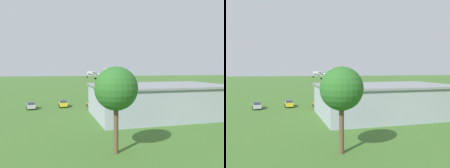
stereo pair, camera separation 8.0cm
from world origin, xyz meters
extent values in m
plane|color=#3D6628|center=(0.00, 0.00, 0.00)|extent=(400.00, 400.00, 0.00)
cube|color=#99A3AD|center=(-1.10, 35.61, 2.85)|extent=(25.85, 17.37, 5.70)
cube|color=gray|center=(-1.10, 35.61, 5.87)|extent=(26.48, 18.00, 0.35)
cube|color=#384251|center=(-0.65, 27.58, 2.34)|extent=(8.74, 0.65, 4.67)
cylinder|color=silver|center=(5.87, -1.13, 7.04)|extent=(7.19, 2.49, 2.41)
cone|color=black|center=(9.59, -0.39, 6.33)|extent=(0.97, 0.94, 0.91)
cube|color=silver|center=(6.65, -0.97, 6.72)|extent=(2.96, 8.79, 0.36)
cube|color=silver|center=(7.29, -0.85, 7.93)|extent=(2.96, 8.79, 0.36)
cube|color=silver|center=(2.96, -1.70, 8.68)|extent=(1.32, 0.35, 1.48)
cube|color=silver|center=(2.77, -1.74, 7.64)|extent=(1.39, 2.73, 0.24)
cylinder|color=black|center=(6.49, -1.97, 5.62)|extent=(0.66, 0.26, 0.64)
cylinder|color=black|center=(6.12, -0.11, 5.62)|extent=(0.66, 0.26, 0.64)
cylinder|color=#332D28|center=(7.51, -3.64, 7.33)|extent=(0.33, 0.14, 1.31)
cylinder|color=#332D28|center=(6.43, 1.82, 7.33)|extent=(0.33, 0.14, 1.31)
cube|color=white|center=(-12.46, 23.94, 0.68)|extent=(1.91, 4.03, 0.71)
cube|color=#2D3842|center=(-12.46, 23.94, 1.29)|extent=(1.63, 2.28, 0.52)
cylinder|color=black|center=(-13.27, 25.32, 0.32)|extent=(0.25, 0.65, 0.64)
cylinder|color=black|center=(-11.53, 25.25, 0.32)|extent=(0.25, 0.65, 0.64)
cylinder|color=black|center=(-13.39, 22.63, 0.32)|extent=(0.25, 0.65, 0.64)
cylinder|color=black|center=(-11.64, 22.56, 0.32)|extent=(0.25, 0.65, 0.64)
cube|color=orange|center=(10.56, 24.01, 0.65)|extent=(2.14, 4.58, 0.65)
cube|color=#2D3842|center=(10.56, 24.01, 1.28)|extent=(1.76, 2.61, 0.61)
cylinder|color=black|center=(9.55, 25.44, 0.32)|extent=(0.27, 0.66, 0.64)
cylinder|color=black|center=(11.32, 25.59, 0.32)|extent=(0.27, 0.66, 0.64)
cylinder|color=black|center=(9.80, 22.42, 0.32)|extent=(0.27, 0.66, 0.64)
cylinder|color=black|center=(11.57, 22.57, 0.32)|extent=(0.27, 0.66, 0.64)
cube|color=gold|center=(17.25, 22.04, 0.71)|extent=(2.07, 4.05, 0.78)
cube|color=#2D3842|center=(17.25, 22.04, 1.37)|extent=(1.71, 2.32, 0.54)
cylinder|color=black|center=(16.28, 23.29, 0.32)|extent=(0.28, 0.66, 0.64)
cylinder|color=black|center=(17.99, 23.45, 0.32)|extent=(0.28, 0.66, 0.64)
cylinder|color=black|center=(16.52, 20.64, 0.32)|extent=(0.28, 0.66, 0.64)
cylinder|color=black|center=(18.23, 20.80, 0.32)|extent=(0.28, 0.66, 0.64)
cube|color=#B7B7BC|center=(24.34, 23.41, 0.68)|extent=(2.44, 4.24, 0.72)
cube|color=#2D3842|center=(24.34, 23.41, 1.31)|extent=(1.91, 2.48, 0.53)
cylinder|color=black|center=(23.24, 24.58, 0.32)|extent=(0.34, 0.67, 0.64)
cylinder|color=black|center=(24.92, 24.91, 0.32)|extent=(0.34, 0.67, 0.64)
cylinder|color=black|center=(23.75, 21.92, 0.32)|extent=(0.34, 0.67, 0.64)
cylinder|color=black|center=(25.44, 22.25, 0.32)|extent=(0.34, 0.67, 0.64)
cylinder|color=beige|center=(6.84, 17.10, 0.40)|extent=(0.45, 0.45, 0.80)
cylinder|color=#72338C|center=(6.84, 17.10, 1.09)|extent=(0.54, 0.54, 0.57)
sphere|color=#9E704C|center=(6.84, 17.10, 1.48)|extent=(0.22, 0.22, 0.22)
cylinder|color=beige|center=(7.84, 19.89, 0.41)|extent=(0.45, 0.45, 0.82)
cylinder|color=beige|center=(7.84, 19.89, 1.11)|extent=(0.53, 0.53, 0.58)
sphere|color=beige|center=(7.84, 19.89, 1.52)|extent=(0.22, 0.22, 0.22)
cylinder|color=beige|center=(-10.91, 19.78, 0.44)|extent=(0.41, 0.41, 0.89)
cylinder|color=#72338C|center=(-10.91, 19.78, 1.20)|extent=(0.49, 0.49, 0.63)
sphere|color=beige|center=(-10.91, 19.78, 1.63)|extent=(0.24, 0.24, 0.24)
cylinder|color=orange|center=(-13.04, 17.16, 0.44)|extent=(0.44, 0.44, 0.87)
cylinder|color=orange|center=(-13.04, 17.16, 1.18)|extent=(0.53, 0.53, 0.62)
sphere|color=brown|center=(-13.04, 17.16, 1.61)|extent=(0.24, 0.24, 0.24)
cylinder|color=#B23333|center=(3.93, 20.37, 0.39)|extent=(0.43, 0.43, 0.79)
cylinder|color=#3F3F47|center=(3.93, 20.37, 1.07)|extent=(0.51, 0.51, 0.56)
sphere|color=beige|center=(3.93, 20.37, 1.45)|extent=(0.21, 0.21, 0.21)
cylinder|color=brown|center=(11.25, 53.23, 2.81)|extent=(0.52, 0.52, 5.61)
sphere|color=#286023|center=(11.25, 53.23, 7.02)|extent=(4.68, 4.68, 4.68)
camera|label=1|loc=(16.37, 76.22, 9.12)|focal=35.93mm
camera|label=2|loc=(16.29, 76.24, 9.12)|focal=35.93mm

